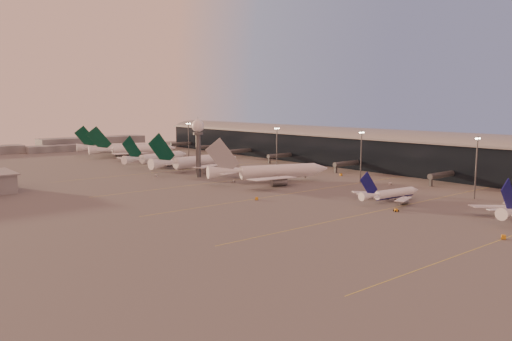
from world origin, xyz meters
TOP-DOWN VIEW (x-y plane):
  - ground at (0.00, 0.00)m, footprint 700.00×700.00m
  - taxiway_markings at (30.00, 56.00)m, footprint 180.00×185.25m
  - terminal at (107.88, 110.09)m, footprint 57.00×362.00m
  - radar_tower at (5.00, 120.00)m, footprint 6.40×6.40m
  - mast_a at (58.00, 0.00)m, footprint 3.60×0.56m
  - mast_b at (55.00, 55.00)m, footprint 3.60×0.56m
  - mast_c at (50.00, 110.00)m, footprint 3.60×0.56m
  - mast_d at (48.00, 200.00)m, footprint 3.60×0.56m
  - distant_horizon at (2.62, 325.14)m, footprint 165.00×37.50m
  - narrowbody_mid at (27.14, 17.47)m, footprint 32.65×25.96m
  - widebody_white at (23.04, 83.85)m, footprint 60.30×47.50m
  - greentail_a at (17.68, 141.72)m, footprint 61.79×49.67m
  - greentail_b at (13.28, 180.12)m, footprint 52.04×41.43m
  - greentail_c at (21.70, 230.61)m, footprint 61.11×48.79m
  - greentail_d at (21.80, 256.62)m, footprint 58.72×46.72m
  - gsv_truck_a at (7.01, -34.94)m, footprint 6.47×5.09m
  - gsv_catering_a at (56.46, -12.59)m, footprint 4.40×2.29m
  - gsv_tug_mid at (13.69, 5.40)m, footprint 3.79×3.05m
  - gsv_truck_b at (61.30, 42.11)m, footprint 6.03×2.52m
  - gsv_truck_c at (-10.57, 53.17)m, footprint 5.39×5.68m
  - gsv_catering_b at (65.95, 76.63)m, footprint 5.87×4.30m
  - gsv_tug_far at (9.02, 95.13)m, footprint 3.89×4.07m
  - gsv_truck_d at (-11.91, 135.21)m, footprint 3.96×5.79m
  - gsv_tug_hangar at (54.54, 160.26)m, footprint 3.26×2.06m

SIDE VIEW (x-z plane):
  - ground at x=0.00m, z-range 0.00..0.00m
  - taxiway_markings at x=30.00m, z-range 0.00..0.02m
  - gsv_tug_hangar at x=54.54m, z-range 0.01..0.92m
  - gsv_tug_mid at x=13.69m, z-range 0.01..0.95m
  - gsv_tug_far at x=9.02m, z-range 0.02..1.02m
  - gsv_truck_d at x=-11.91m, z-range 0.02..2.23m
  - gsv_truck_c at x=-10.57m, z-range 0.02..2.36m
  - gsv_truck_b at x=61.30m, z-range 0.02..2.41m
  - gsv_truck_a at x=7.01m, z-range 0.03..2.53m
  - gsv_catering_a at x=56.46m, z-range 0.00..3.51m
  - gsv_catering_b at x=65.95m, z-range 0.00..4.40m
  - narrowbody_mid at x=27.14m, z-range -3.80..8.97m
  - greentail_b at x=13.28m, z-range -6.28..13.14m
  - widebody_white at x=23.04m, z-range -7.22..14.89m
  - greentail_d at x=21.80m, z-range -7.11..14.87m
  - distant_horizon at x=2.62m, z-range -0.61..8.39m
  - greentail_a at x=17.68m, z-range -7.27..15.20m
  - greentail_c at x=21.70m, z-range -7.30..15.27m
  - terminal at x=107.88m, z-range -1.00..22.04m
  - mast_a at x=58.00m, z-range 1.24..26.24m
  - mast_b at x=55.00m, z-range 1.24..26.24m
  - mast_c at x=50.00m, z-range 1.24..26.24m
  - mast_d at x=48.00m, z-range 1.24..26.24m
  - radar_tower at x=5.00m, z-range 5.40..36.50m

